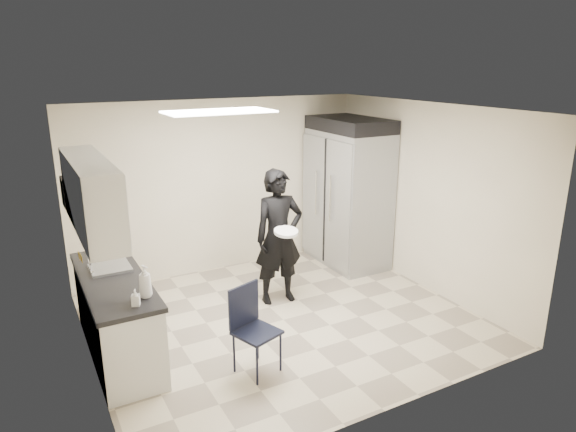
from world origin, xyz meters
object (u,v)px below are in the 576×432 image
lower_counter (117,318)px  commercial_fridge (348,198)px  folding_chair (257,333)px  man_tuxedo (279,237)px

lower_counter → commercial_fridge: 3.98m
commercial_fridge → folding_chair: bearing=-140.7°
lower_counter → man_tuxedo: (2.17, 0.34, 0.47)m
lower_counter → folding_chair: folding_chair is taller
lower_counter → man_tuxedo: 2.25m
commercial_fridge → lower_counter: bearing=-164.1°
lower_counter → commercial_fridge: size_ratio=0.90×
lower_counter → folding_chair: bearing=-41.4°
commercial_fridge → man_tuxedo: 1.78m
lower_counter → folding_chair: (1.19, -1.05, 0.02)m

